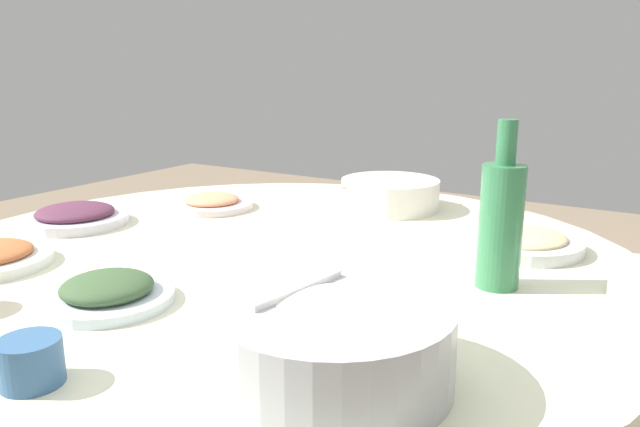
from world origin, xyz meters
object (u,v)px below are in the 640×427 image
round_dining_table (272,309)px  tea_cup_near (635,280)px  rice_bowl (333,341)px  dish_eggplant (75,216)px  green_bottle (501,222)px  dish_shrimp (212,203)px  soup_bowl (390,195)px  tea_cup_side (31,362)px  dish_greens (108,292)px  dish_noodles (521,241)px

round_dining_table → tea_cup_near: 0.64m
rice_bowl → dish_eggplant: size_ratio=1.19×
green_bottle → rice_bowl: bearing=-10.3°
round_dining_table → tea_cup_near: bearing=99.8°
round_dining_table → rice_bowl: rice_bowl is taller
rice_bowl → dish_shrimp: 0.90m
green_bottle → round_dining_table: bearing=-82.9°
round_dining_table → green_bottle: green_bottle is taller
rice_bowl → dish_shrimp: (-0.58, -0.69, -0.04)m
soup_bowl → dish_shrimp: 0.45m
dish_shrimp → green_bottle: (0.17, 0.77, 0.10)m
soup_bowl → round_dining_table: bearing=-4.6°
green_bottle → tea_cup_near: 0.22m
rice_bowl → tea_cup_side: bearing=-57.8°
rice_bowl → tea_cup_side: size_ratio=3.84×
round_dining_table → green_bottle: bearing=97.1°
round_dining_table → soup_bowl: bearing=175.4°
rice_bowl → soup_bowl: rice_bowl is taller
round_dining_table → rice_bowl: (0.35, 0.35, 0.16)m
tea_cup_side → soup_bowl: bearing=-178.9°
soup_bowl → dish_greens: size_ratio=1.23×
tea_cup_near → tea_cup_side: size_ratio=1.05×
rice_bowl → tea_cup_near: 0.53m
dish_shrimp → tea_cup_near: (0.12, 0.96, 0.02)m
soup_bowl → dish_noodles: size_ratio=1.04×
rice_bowl → dish_greens: rice_bowl is taller
dish_eggplant → dish_noodles: dish_eggplant is taller
dish_eggplant → dish_noodles: bearing=110.3°
dish_noodles → round_dining_table: bearing=-55.3°
rice_bowl → dish_noodles: size_ratio=1.17×
tea_cup_near → tea_cup_side: 0.85m
tea_cup_near → green_bottle: bearing=-74.6°
tea_cup_near → dish_greens: bearing=-57.3°
dish_noodles → tea_cup_near: (0.17, 0.21, 0.01)m
soup_bowl → dish_eggplant: (0.51, -0.54, -0.02)m
green_bottle → dish_eggplant: bearing=-83.2°
dish_greens → tea_cup_side: tea_cup_side is taller
dish_noodles → green_bottle: 0.25m
dish_eggplant → dish_noodles: (-0.34, 0.91, -0.00)m
dish_noodles → tea_cup_near: size_ratio=3.12×
dish_noodles → tea_cup_side: tea_cup_side is taller
soup_bowl → dish_greens: soup_bowl is taller
dish_greens → dish_shrimp: dish_greens is taller
rice_bowl → green_bottle: (-0.41, 0.07, 0.06)m
soup_bowl → dish_shrimp: bearing=-58.7°
dish_noodles → soup_bowl: bearing=-115.8°
round_dining_table → dish_eggplant: bearing=-83.6°
dish_shrimp → tea_cup_near: 0.97m
rice_bowl → dish_noodles: (-0.63, 0.06, -0.03)m
tea_cup_side → round_dining_table: bearing=-174.1°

